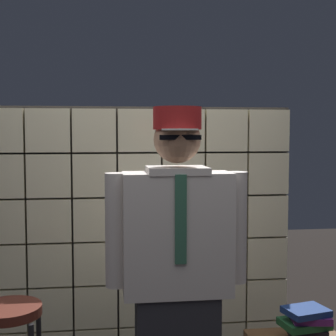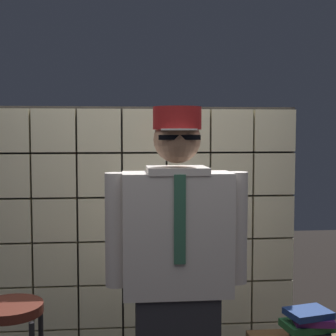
{
  "view_description": "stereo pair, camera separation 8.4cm",
  "coord_description": "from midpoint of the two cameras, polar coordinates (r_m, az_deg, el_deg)",
  "views": [
    {
      "loc": [
        -0.24,
        -2.14,
        1.69
      ],
      "look_at": [
        0.07,
        0.31,
        1.51
      ],
      "focal_mm": 52.74,
      "sensor_mm": 36.0,
      "label": 1
    },
    {
      "loc": [
        -0.16,
        -2.15,
        1.69
      ],
      "look_at": [
        0.07,
        0.31,
        1.51
      ],
      "focal_mm": 52.74,
      "sensor_mm": 36.0,
      "label": 2
    }
  ],
  "objects": [
    {
      "name": "book_stack",
      "position": [
        2.93,
        14.91,
        -16.98
      ],
      "size": [
        0.27,
        0.24,
        0.19
      ],
      "color": "brown",
      "rests_on": "side_table"
    },
    {
      "name": "glass_block_wall",
      "position": [
        3.57,
        -4.0,
        -8.26
      ],
      "size": [
        2.21,
        0.1,
        1.9
      ],
      "color": "beige",
      "rests_on": "ground"
    },
    {
      "name": "standing_person",
      "position": [
        2.57,
        0.08,
        -12.74
      ],
      "size": [
        0.72,
        0.3,
        1.82
      ],
      "rotation": [
        0.0,
        0.0,
        -0.0
      ],
      "color": "#28282D",
      "rests_on": "ground"
    }
  ]
}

